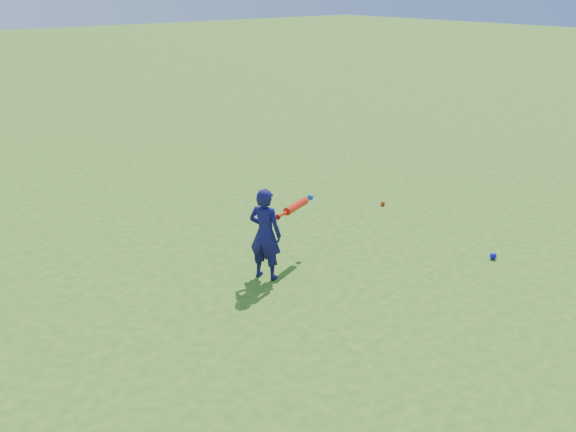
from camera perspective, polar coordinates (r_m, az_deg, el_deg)
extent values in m
plane|color=#346518|center=(7.14, 0.73, -5.16)|extent=(80.00, 80.00, 0.00)
imported|color=#13104C|center=(6.86, -2.04, -1.61)|extent=(0.38, 0.44, 1.02)
sphere|color=red|center=(9.35, 8.43, 1.11)|extent=(0.07, 0.07, 0.07)
sphere|color=#0D0BCA|center=(7.86, 17.79, -3.40)|extent=(0.08, 0.08, 0.08)
cylinder|color=red|center=(6.93, -0.91, -0.10)|extent=(0.04, 0.06, 0.06)
cylinder|color=red|center=(7.02, -0.49, 0.15)|extent=(0.20, 0.11, 0.04)
cylinder|color=red|center=(7.27, 0.71, 0.88)|extent=(0.43, 0.24, 0.09)
sphere|color=red|center=(7.45, 1.50, 1.35)|extent=(0.09, 0.09, 0.09)
sphere|color=#0D32DF|center=(7.57, 2.00, 1.66)|extent=(0.07, 0.07, 0.07)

